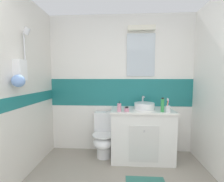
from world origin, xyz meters
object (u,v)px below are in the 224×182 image
(toothbrush_cup, at_px, (168,108))
(hair_gel_jar, at_px, (127,109))
(shampoo_bottle_tall, at_px, (162,105))
(soap_dispenser, at_px, (119,107))
(toilet, at_px, (104,136))
(sink_basin, at_px, (144,106))

(toothbrush_cup, bearing_deg, hair_gel_jar, 177.92)
(toothbrush_cup, height_order, shampoo_bottle_tall, shampoo_bottle_tall)
(soap_dispenser, distance_m, shampoo_bottle_tall, 0.66)
(toilet, bearing_deg, sink_basin, -0.59)
(toothbrush_cup, relative_size, shampoo_bottle_tall, 0.99)
(toothbrush_cup, bearing_deg, sink_basin, 144.58)
(sink_basin, distance_m, hair_gel_jar, 0.37)
(hair_gel_jar, distance_m, shampoo_bottle_tall, 0.55)
(toothbrush_cup, bearing_deg, shampoo_bottle_tall, 167.86)
(toothbrush_cup, relative_size, soap_dispenser, 1.33)
(soap_dispenser, xyz_separation_m, hair_gel_jar, (0.12, 0.01, -0.03))
(sink_basin, bearing_deg, soap_dispenser, -153.23)
(shampoo_bottle_tall, bearing_deg, soap_dispenser, 179.97)
(sink_basin, relative_size, toilet, 0.49)
(toilet, relative_size, toothbrush_cup, 3.54)
(toilet, distance_m, soap_dispenser, 0.65)
(sink_basin, height_order, shampoo_bottle_tall, shampoo_bottle_tall)
(toilet, height_order, shampoo_bottle_tall, shampoo_bottle_tall)
(sink_basin, bearing_deg, shampoo_bottle_tall, -41.11)
(sink_basin, xyz_separation_m, hair_gel_jar, (-0.30, -0.21, -0.02))
(soap_dispenser, bearing_deg, sink_basin, 26.77)
(sink_basin, relative_size, shampoo_bottle_tall, 1.72)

